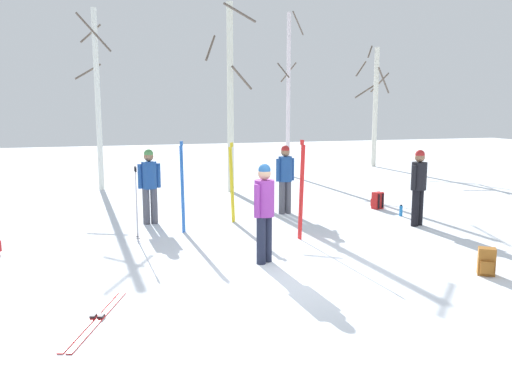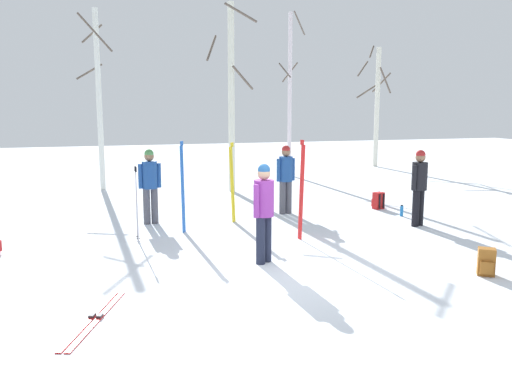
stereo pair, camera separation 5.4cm
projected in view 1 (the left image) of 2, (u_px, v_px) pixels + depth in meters
The scene contains 17 objects.
ground_plane at pixel (292, 278), 8.28m from camera, with size 60.00×60.00×0.00m, color white.
person_0 at pixel (285, 175), 13.15m from camera, with size 0.51×0.34×1.72m.
person_1 at pixel (264, 207), 8.97m from camera, with size 0.44×0.35×1.72m.
person_2 at pixel (149, 181), 11.99m from camera, with size 0.52×0.34×1.72m.
person_3 at pixel (419, 183), 11.81m from camera, with size 0.48×0.34×1.72m.
ski_pair_planted_0 at pixel (301, 191), 10.54m from camera, with size 0.05×0.23×2.02m.
ski_pair_planted_1 at pixel (182, 188), 11.14m from camera, with size 0.12×0.16×1.96m.
ski_pair_planted_2 at pixel (232, 183), 12.13m from camera, with size 0.20×0.20×1.86m.
ski_pair_lying_0 at pixel (96, 319), 6.69m from camera, with size 0.84×1.85×0.05m.
ski_poles_0 at pixel (137, 202), 10.46m from camera, with size 0.07×0.25×1.50m.
backpack_1 at pixel (487, 262), 8.43m from camera, with size 0.34×0.34×0.44m.
backpack_2 at pixel (377, 201), 13.90m from camera, with size 0.30×0.33×0.44m.
water_bottle_0 at pixel (401, 211), 12.98m from camera, with size 0.08×0.08×0.28m.
birch_tree_1 at pixel (97, 97), 16.59m from camera, with size 1.13×1.21×5.66m.
birch_tree_2 at pixel (230, 95), 16.24m from camera, with size 1.57×1.57×5.77m.
birch_tree_3 at pixel (288, 93), 20.24m from camera, with size 1.00×0.98×6.15m.
birch_tree_4 at pixel (375, 104), 23.36m from camera, with size 1.63×1.58×5.32m.
Camera 1 is at (-2.91, -7.43, 2.67)m, focal length 37.12 mm.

